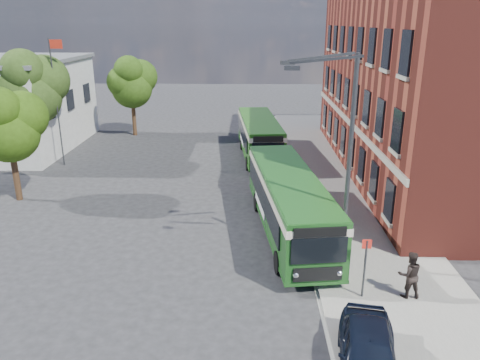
{
  "coord_description": "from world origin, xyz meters",
  "views": [
    {
      "loc": [
        1.33,
        -19.75,
        10.1
      ],
      "look_at": [
        0.75,
        3.4,
        2.2
      ],
      "focal_mm": 35.0,
      "sensor_mm": 36.0,
      "label": 1
    }
  ],
  "objects_px": {
    "street_lamp": "(340,163)",
    "parked_car": "(368,353)",
    "bus_rear": "(259,134)",
    "bus_front": "(289,198)"
  },
  "relations": [
    {
      "from": "street_lamp",
      "to": "bus_rear",
      "type": "bearing_deg",
      "value": 99.37
    },
    {
      "from": "bus_rear",
      "to": "parked_car",
      "type": "distance_m",
      "value": 24.02
    },
    {
      "from": "street_lamp",
      "to": "bus_front",
      "type": "bearing_deg",
      "value": 113.46
    },
    {
      "from": "street_lamp",
      "to": "bus_front",
      "type": "xyz_separation_m",
      "value": [
        -1.64,
        3.77,
        -2.96
      ]
    },
    {
      "from": "bus_rear",
      "to": "parked_car",
      "type": "bearing_deg",
      "value": -83.19
    },
    {
      "from": "street_lamp",
      "to": "parked_car",
      "type": "distance_m",
      "value": 7.46
    },
    {
      "from": "bus_front",
      "to": "bus_rear",
      "type": "height_order",
      "value": "same"
    },
    {
      "from": "bus_rear",
      "to": "parked_car",
      "type": "xyz_separation_m",
      "value": [
        2.85,
        -23.84,
        -0.95
      ]
    },
    {
      "from": "street_lamp",
      "to": "parked_car",
      "type": "relative_size",
      "value": 2.09
    },
    {
      "from": "bus_front",
      "to": "bus_rear",
      "type": "distance_m",
      "value": 13.76
    }
  ]
}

